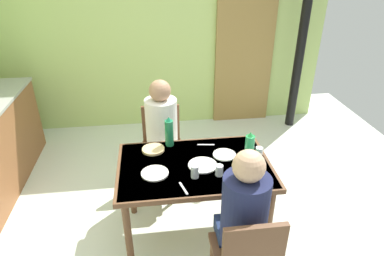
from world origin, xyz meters
The scene contains 20 objects.
ground_plane centered at (0.00, 0.00, 0.00)m, with size 5.99×5.99×0.00m, color silver.
wall_back centered at (0.00, 2.30, 1.40)m, with size 4.54×0.10×2.80m, color #B6D175.
door_wooden centered at (1.17, 2.22, 1.00)m, with size 0.80×0.05×2.00m, color olive.
stove_pipe_column centered at (1.84, 1.95, 1.40)m, with size 0.12×0.12×2.80m, color black.
dining_table centered at (0.18, 0.03, 0.64)m, with size 1.22×0.80×0.73m.
chair_far_diner centered at (-0.05, 0.79, 0.50)m, with size 0.40×0.40×0.87m.
person_near_diner centered at (0.41, -0.58, 0.78)m, with size 0.30×0.37×0.77m.
person_far_diner centered at (-0.05, 0.65, 0.78)m, with size 0.30×0.37×0.77m.
water_bottle_green_near centered at (0.61, -0.01, 0.86)m, with size 0.07×0.07×0.28m.
water_bottle_green_far centered at (0.01, 0.36, 0.85)m, with size 0.07×0.07×0.27m.
dinner_plate_near_left centered at (0.24, 0.01, 0.73)m, with size 0.23×0.23×0.01m, color white.
dinner_plate_near_right centered at (-0.14, -0.05, 0.73)m, with size 0.21×0.21×0.01m, color white.
dinner_plate_far_center centered at (0.61, -0.22, 0.73)m, with size 0.22×0.22×0.01m, color silver.
dinner_plate_far_side centered at (0.45, 0.13, 0.73)m, with size 0.19×0.19×0.01m, color white.
drinking_glass_by_near_diner centered at (0.72, 0.07, 0.77)m, with size 0.06×0.06×0.09m, color silver.
drinking_glass_by_far_diner centered at (0.35, -0.13, 0.77)m, with size 0.06×0.06×0.09m, color silver.
drinking_glass_spare_center centered at (0.16, -0.13, 0.78)m, with size 0.06×0.06×0.10m, color silver.
bread_plate_sliced centered at (-0.14, 0.29, 0.74)m, with size 0.19×0.19×0.02m, color #DBB77A.
cutlery_knife_near centered at (0.32, 0.32, 0.73)m, with size 0.15×0.02×0.00m, color silver.
cutlery_fork_near centered at (0.06, -0.26, 0.73)m, with size 0.15×0.02×0.00m, color silver.
Camera 1 is at (-0.12, -2.15, 2.23)m, focal length 31.21 mm.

